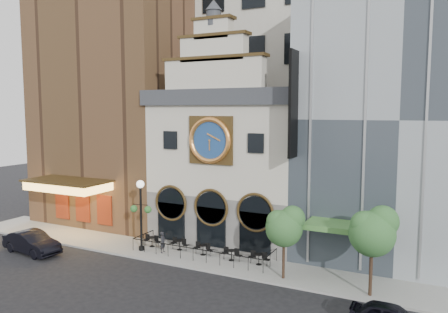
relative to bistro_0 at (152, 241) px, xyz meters
name	(u,v)px	position (x,y,z in m)	size (l,w,h in m)	color
ground	(184,268)	(4.53, -2.56, -0.61)	(120.00, 120.00, 0.00)	black
sidewalk	(202,256)	(4.53, -0.06, -0.54)	(44.00, 5.00, 0.15)	gray
clock_building	(233,160)	(4.53, 5.26, 6.07)	(12.60, 8.78, 18.65)	#605E5B
theater_building	(124,92)	(-8.47, 7.40, 11.99)	(14.00, 15.60, 25.00)	brown
retail_building	(407,119)	(17.53, 7.43, 9.53)	(14.00, 14.40, 20.00)	gray
office_tower	(283,21)	(4.53, 17.44, 19.39)	(20.00, 16.00, 40.00)	beige
cafe_railing	(202,249)	(4.53, -0.06, -0.01)	(10.60, 2.60, 0.90)	black
bistro_0	(152,241)	(0.00, 0.00, 0.00)	(1.58, 0.68, 0.90)	black
bistro_1	(179,244)	(2.36, 0.26, 0.00)	(1.58, 0.68, 0.90)	black
bistro_2	(203,249)	(4.54, 0.05, 0.00)	(1.58, 0.68, 0.90)	black
bistro_3	(231,254)	(6.94, -0.10, 0.00)	(1.58, 0.68, 0.90)	black
bistro_4	(259,258)	(8.99, -0.01, 0.00)	(1.58, 0.68, 0.90)	black
car_left	(32,242)	(-7.46, -4.97, 0.22)	(1.76, 5.05, 1.66)	black
pedestrian	(163,242)	(1.57, -0.80, 0.33)	(0.58, 0.38, 1.58)	black
lamppost	(141,207)	(-0.19, -1.07, 2.87)	(1.70, 0.76, 5.39)	black
tree_left	(285,225)	(11.33, -1.52, 2.96)	(2.42, 2.34, 4.67)	#382619
tree_right	(373,230)	(16.65, -1.77, 3.39)	(2.73, 2.63, 5.26)	#382619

